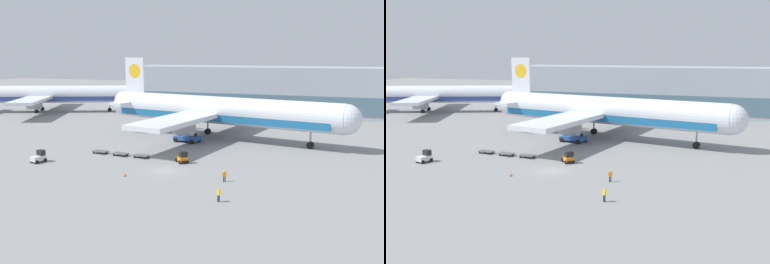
% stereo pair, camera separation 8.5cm
% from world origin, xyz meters
% --- Properties ---
extents(ground_plane, '(400.00, 400.00, 0.00)m').
position_xyz_m(ground_plane, '(0.00, 0.00, 0.00)').
color(ground_plane, gray).
extents(terminal_building, '(90.00, 18.20, 14.00)m').
position_xyz_m(terminal_building, '(5.31, 72.30, 6.99)').
color(terminal_building, '#9EA8B2').
rests_on(terminal_building, ground_plane).
extents(airplane_main, '(57.61, 48.65, 17.00)m').
position_xyz_m(airplane_main, '(-0.08, 27.84, 5.84)').
color(airplane_main, silver).
rests_on(airplane_main, ground_plane).
extents(airplane_distant, '(50.02, 43.16, 15.44)m').
position_xyz_m(airplane_distant, '(-60.54, 50.79, 5.30)').
color(airplane_distant, silver).
rests_on(airplane_distant, ground_plane).
extents(scissor_lift_loader, '(5.66, 4.18, 5.23)m').
position_xyz_m(scissor_lift_loader, '(-4.22, 22.12, 2.01)').
color(scissor_lift_loader, '#284C99').
rests_on(scissor_lift_loader, ground_plane).
extents(baggage_tug_foreground, '(2.09, 2.69, 2.00)m').
position_xyz_m(baggage_tug_foreground, '(-21.89, -1.94, 0.88)').
color(baggage_tug_foreground, silver).
rests_on(baggage_tug_foreground, ground_plane).
extents(baggage_tug_mid, '(2.70, 2.76, 2.00)m').
position_xyz_m(baggage_tug_mid, '(0.88, 5.73, 0.88)').
color(baggage_tug_mid, orange).
rests_on(baggage_tug_mid, ground_plane).
extents(baggage_dolly_lead, '(3.77, 1.82, 0.48)m').
position_xyz_m(baggage_dolly_lead, '(-15.59, 7.04, 0.39)').
color(baggage_dolly_lead, '#56565B').
rests_on(baggage_dolly_lead, ground_plane).
extents(baggage_dolly_second, '(3.77, 1.82, 0.48)m').
position_xyz_m(baggage_dolly_second, '(-11.25, 6.67, 0.39)').
color(baggage_dolly_second, '#56565B').
rests_on(baggage_dolly_second, ground_plane).
extents(baggage_dolly_third, '(3.77, 1.82, 0.48)m').
position_xyz_m(baggage_dolly_third, '(-7.09, 6.56, 0.39)').
color(baggage_dolly_third, '#56565B').
rests_on(baggage_dolly_third, ground_plane).
extents(ground_crew_near, '(0.53, 0.35, 1.78)m').
position_xyz_m(ground_crew_near, '(11.85, -10.65, 1.05)').
color(ground_crew_near, black).
rests_on(ground_crew_near, ground_plane).
extents(ground_crew_far, '(0.55, 0.31, 1.71)m').
position_xyz_m(ground_crew_far, '(10.35, -2.43, 1.00)').
color(ground_crew_far, black).
rests_on(ground_crew_far, ground_plane).
extents(traffic_cone_near, '(0.40, 0.40, 0.60)m').
position_xyz_m(traffic_cone_near, '(-4.35, -4.52, 0.29)').
color(traffic_cone_near, black).
rests_on(traffic_cone_near, ground_plane).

